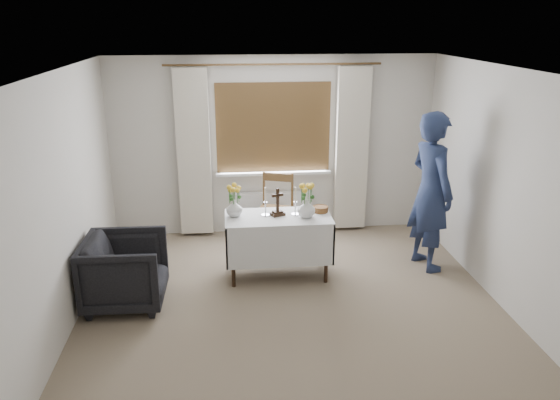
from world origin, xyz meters
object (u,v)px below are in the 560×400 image
(altar_table, at_px, (278,246))
(armchair, at_px, (125,271))
(wooden_chair, at_px, (275,212))
(flower_vase_right, at_px, (306,208))
(wooden_cross, at_px, (278,202))
(flower_vase_left, at_px, (234,208))
(person, at_px, (431,192))

(altar_table, xyz_separation_m, armchair, (-1.70, -0.52, 0.01))
(altar_table, relative_size, armchair, 1.46)
(altar_table, xyz_separation_m, wooden_chair, (0.04, 0.88, 0.12))
(wooden_chair, bearing_deg, flower_vase_right, -54.03)
(armchair, xyz_separation_m, wooden_cross, (1.69, 0.55, 0.54))
(flower_vase_right, bearing_deg, flower_vase_left, 172.27)
(wooden_chair, xyz_separation_m, person, (1.82, -0.78, 0.48))
(armchair, xyz_separation_m, person, (3.56, 0.61, 0.59))
(altar_table, bearing_deg, flower_vase_left, 173.99)
(flower_vase_left, xyz_separation_m, flower_vase_right, (0.83, -0.11, 0.01))
(wooden_chair, relative_size, flower_vase_left, 4.94)
(altar_table, distance_m, flower_vase_right, 0.59)
(altar_table, xyz_separation_m, flower_vase_left, (-0.51, 0.05, 0.48))
(flower_vase_left, bearing_deg, wooden_cross, -2.51)
(altar_table, relative_size, flower_vase_left, 6.17)
(wooden_chair, relative_size, person, 0.51)
(person, relative_size, flower_vase_left, 9.70)
(wooden_chair, distance_m, flower_vase_right, 1.05)
(wooden_chair, distance_m, wooden_cross, 0.95)
(altar_table, xyz_separation_m, flower_vase_right, (0.32, -0.06, 0.49))
(armchair, distance_m, wooden_cross, 1.86)
(altar_table, bearing_deg, wooden_cross, 94.12)
(armchair, relative_size, person, 0.44)
(altar_table, bearing_deg, flower_vase_right, -10.40)
(wooden_chair, bearing_deg, flower_vase_left, -104.48)
(wooden_cross, distance_m, flower_vase_right, 0.34)
(flower_vase_right, bearing_deg, armchair, -167.22)
(wooden_chair, distance_m, person, 2.04)
(wooden_cross, distance_m, flower_vase_left, 0.51)
(person, bearing_deg, wooden_cross, 77.73)
(wooden_chair, height_order, wooden_cross, wooden_cross)
(wooden_chair, bearing_deg, altar_table, -73.53)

